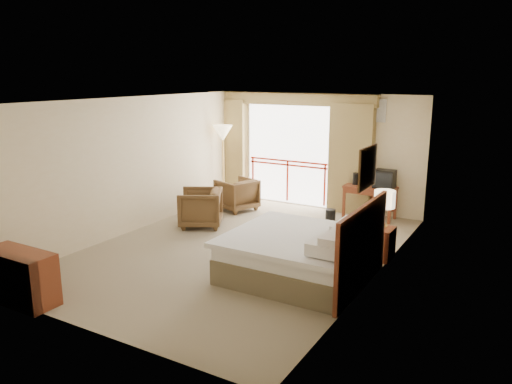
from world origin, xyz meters
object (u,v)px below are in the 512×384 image
Objects in this scene: desk at (371,193)px; nightstand at (381,243)px; bed at (302,254)px; tv at (384,179)px; floor_lamp at (223,136)px; dresser at (20,277)px; armchair_far at (237,210)px; side_table at (207,199)px; armchair_near at (201,226)px; wastebasket at (330,215)px; table_lamp at (385,200)px.

nightstand is at bearing -64.86° from desk.
bed is 4.86× the size of tv.
floor_lamp is 1.70× the size of dresser.
armchair_far is 1.50× the size of side_table.
nightstand is 1.01× the size of side_table.
side_table is at bearing -6.34° from armchair_far.
tv is 7.30m from dresser.
armchair_near reaches higher than armchair_far.
tv is at bearing 124.95° from armchair_far.
floor_lamp is at bearing 107.20° from side_table.
armchair_near is at bearing -178.63° from nightstand.
dresser is at bearing -110.63° from desk.
armchair_near is (0.03, -1.48, 0.00)m from armchair_far.
side_table is (-3.27, -1.62, -0.19)m from desk.
wastebasket is at bearing 103.62° from bed.
armchair_near is at bearing 88.41° from dresser.
table_lamp is at bearing 90.00° from armchair_far.
armchair_far is 0.43× the size of floor_lamp.
desk is at bearing 127.41° from armchair_far.
bed is 3.78m from desk.
tv is at bearing 23.72° from side_table.
table_lamp is 0.33× the size of floor_lamp.
wastebasket is 2.29m from armchair_far.
dresser is at bearing -83.40° from floor_lamp.
wastebasket is 6.29m from dresser.
table_lamp is 1.15× the size of side_table.
bed is 1.91× the size of desk.
floor_lamp is (-4.59, 1.92, 0.60)m from table_lamp.
side_table is at bearing 147.37° from bed.
side_table is 0.29× the size of floor_lamp.
tv reaches higher than dresser.
tv reaches higher than side_table.
desk is 1.06m from wastebasket.
nightstand is 2.57m from desk.
armchair_far is at bearing 160.34° from nightstand.
nightstand is 1.27× the size of tv.
nightstand is at bearing -90.00° from table_lamp.
wastebasket is (-1.59, 1.65, -0.14)m from nightstand.
desk is at bearing 166.31° from tv.
bed is 2.60× the size of armchair_far.
wastebasket is at bearing 67.69° from dresser.
nightstand is 0.64× the size of armchair_near.
armchair_near is (-2.98, 1.37, -0.38)m from bed.
armchair_far is (-3.22, -0.87, -0.92)m from tv.
desk is at bearing 91.43° from bed.
floor_lamp reaches higher than bed.
tv is at bearing 5.02° from floor_lamp.
bed is 3.30m from armchair_near.
table_lamp is at bearing 62.16° from armchair_near.
tv is (0.21, 3.72, 0.55)m from bed.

